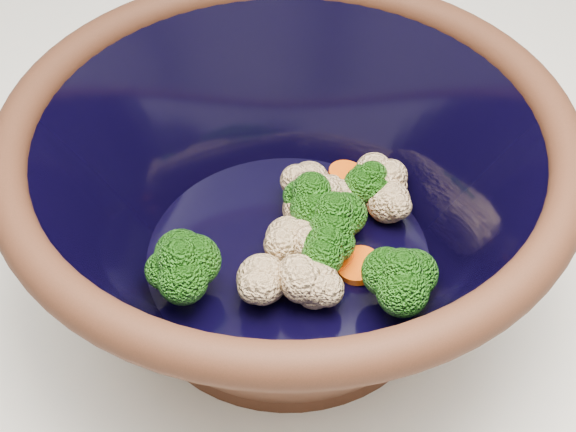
{
  "coord_description": "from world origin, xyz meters",
  "views": [
    {
      "loc": [
        -0.21,
        -0.28,
        1.35
      ],
      "look_at": [
        -0.08,
        0.07,
        0.97
      ],
      "focal_mm": 50.0,
      "sensor_mm": 36.0,
      "label": 1
    }
  ],
  "objects": [
    {
      "name": "vegetable_pile",
      "position": [
        -0.06,
        0.06,
        0.96
      ],
      "size": [
        0.19,
        0.16,
        0.05
      ],
      "color": "#608442",
      "rests_on": "mixing_bowl"
    },
    {
      "name": "mixing_bowl",
      "position": [
        -0.08,
        0.07,
        0.99
      ],
      "size": [
        0.4,
        0.4,
        0.15
      ],
      "rotation": [
        0.0,
        0.0,
        -0.23
      ],
      "color": "black",
      "rests_on": "counter"
    }
  ]
}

